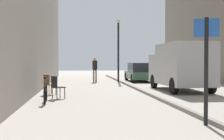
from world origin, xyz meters
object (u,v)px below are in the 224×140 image
at_px(lamp_post, 118,46).
at_px(cafe_chair_near_window, 49,83).
at_px(parked_car, 140,72).
at_px(street_sign_post, 206,61).
at_px(cafe_chair_by_doorway, 57,86).
at_px(pedestrian_main_foreground, 95,68).
at_px(delivery_van, 180,66).
at_px(bicycle_leaning, 46,93).

distance_m(lamp_post, cafe_chair_near_window, 9.97).
distance_m(parked_car, street_sign_post, 16.58).
xyz_separation_m(lamp_post, cafe_chair_by_doorway, (-4.02, -10.18, -2.18)).
height_order(pedestrian_main_foreground, delivery_van, delivery_van).
height_order(delivery_van, cafe_chair_by_doorway, delivery_van).
height_order(pedestrian_main_foreground, cafe_chair_by_doorway, pedestrian_main_foreground).
height_order(pedestrian_main_foreground, lamp_post, lamp_post).
bearing_deg(street_sign_post, cafe_chair_by_doorway, -40.63).
xyz_separation_m(bicycle_leaning, cafe_chair_near_window, (-0.13, 2.78, 0.17)).
height_order(pedestrian_main_foreground, cafe_chair_near_window, pedestrian_main_foreground).
bearing_deg(delivery_van, street_sign_post, -106.48).
height_order(delivery_van, cafe_chair_near_window, delivery_van).
relative_size(delivery_van, bicycle_leaning, 2.85).
relative_size(parked_car, cafe_chair_near_window, 4.49).
height_order(cafe_chair_near_window, cafe_chair_by_doorway, same).
xyz_separation_m(delivery_van, parked_car, (-0.52, 7.90, -0.62)).
distance_m(pedestrian_main_foreground, delivery_van, 8.45).
bearing_deg(pedestrian_main_foreground, street_sign_post, 110.67).
bearing_deg(cafe_chair_near_window, delivery_van, 61.38).
height_order(delivery_van, street_sign_post, street_sign_post).
bearing_deg(pedestrian_main_foreground, cafe_chair_near_window, 87.33).
xyz_separation_m(delivery_van, bicycle_leaning, (-6.63, -4.02, -0.95)).
bearing_deg(delivery_van, lamp_post, 106.23).
bearing_deg(pedestrian_main_foreground, cafe_chair_by_doorway, 92.30).
distance_m(pedestrian_main_foreground, cafe_chair_by_doorway, 10.44).
relative_size(pedestrian_main_foreground, lamp_post, 0.39).
relative_size(bicycle_leaning, cafe_chair_near_window, 1.88).
height_order(lamp_post, cafe_chair_by_doorway, lamp_post).
bearing_deg(bicycle_leaning, cafe_chair_by_doorway, 72.30).
xyz_separation_m(pedestrian_main_foreground, bicycle_leaning, (-2.56, -11.43, -0.70)).
relative_size(parked_car, cafe_chair_by_doorway, 4.49).
distance_m(pedestrian_main_foreground, street_sign_post, 16.06).
xyz_separation_m(lamp_post, cafe_chair_near_window, (-4.49, -8.64, -2.18)).
bearing_deg(delivery_van, cafe_chair_near_window, -170.50).
xyz_separation_m(street_sign_post, cafe_chair_by_doorway, (-3.92, 5.77, -1.00)).
distance_m(parked_car, bicycle_leaning, 13.40).
height_order(delivery_van, lamp_post, lamp_post).
bearing_deg(bicycle_leaning, parked_car, 60.20).
bearing_deg(cafe_chair_near_window, bicycle_leaning, -36.28).
distance_m(street_sign_post, lamp_post, 16.00).
bearing_deg(pedestrian_main_foreground, delivery_van, 133.46).
relative_size(cafe_chair_near_window, cafe_chair_by_doorway, 1.00).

